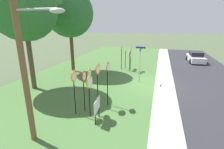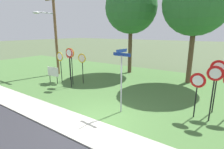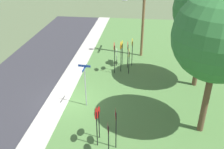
# 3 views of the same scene
# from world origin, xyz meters

# --- Properties ---
(ground_plane) EXTENTS (160.00, 160.00, 0.00)m
(ground_plane) POSITION_xyz_m (0.00, 0.00, 0.00)
(ground_plane) COLOR #4C5B3D
(road_asphalt) EXTENTS (44.00, 6.40, 0.01)m
(road_asphalt) POSITION_xyz_m (0.00, -4.80, 0.01)
(road_asphalt) COLOR #2D2D33
(road_asphalt) RESTS_ON ground_plane
(sidewalk_strip) EXTENTS (44.00, 1.60, 0.06)m
(sidewalk_strip) POSITION_xyz_m (0.00, -0.80, 0.03)
(sidewalk_strip) COLOR #ADAA9E
(sidewalk_strip) RESTS_ON ground_plane
(grass_median) EXTENTS (44.00, 12.00, 0.04)m
(grass_median) POSITION_xyz_m (0.00, 6.00, 0.02)
(grass_median) COLOR #477038
(grass_median) RESTS_ON ground_plane
(stop_sign_near_left) EXTENTS (0.60, 0.11, 2.46)m
(stop_sign_near_left) POSITION_xyz_m (-5.74, 3.75, 1.79)
(stop_sign_near_left) COLOR black
(stop_sign_near_left) RESTS_ON grass_median
(stop_sign_near_right) EXTENTS (0.65, 0.10, 2.73)m
(stop_sign_near_right) POSITION_xyz_m (-4.96, 3.22, 2.00)
(stop_sign_near_right) COLOR black
(stop_sign_near_right) RESTS_ON grass_median
(stop_sign_far_left) EXTENTS (0.61, 0.10, 2.78)m
(stop_sign_far_left) POSITION_xyz_m (-4.58, 2.71, 2.00)
(stop_sign_far_left) COLOR black
(stop_sign_far_left) RESTS_ON grass_median
(stop_sign_far_center) EXTENTS (0.69, 0.12, 2.30)m
(stop_sign_far_center) POSITION_xyz_m (-4.58, 3.93, 1.70)
(stop_sign_far_center) COLOR black
(stop_sign_far_center) RESTS_ON grass_median
(stop_sign_far_right) EXTENTS (0.69, 0.11, 2.38)m
(stop_sign_far_right) POSITION_xyz_m (-6.21, 3.22, 1.76)
(stop_sign_far_right) COLOR black
(stop_sign_far_right) RESTS_ON grass_median
(stop_sign_center_tall) EXTENTS (0.64, 0.10, 2.61)m
(stop_sign_center_tall) POSITION_xyz_m (-6.20, 4.10, 1.90)
(stop_sign_center_tall) COLOR black
(stop_sign_center_tall) RESTS_ON grass_median
(yield_sign_near_left) EXTENTS (0.69, 0.12, 2.61)m
(yield_sign_near_left) POSITION_xyz_m (4.18, 3.81, 1.98)
(yield_sign_near_left) COLOR black
(yield_sign_near_left) RESTS_ON grass_median
(yield_sign_near_right) EXTENTS (0.65, 0.10, 2.51)m
(yield_sign_near_right) POSITION_xyz_m (4.14, 2.77, 1.90)
(yield_sign_near_right) COLOR black
(yield_sign_near_right) RESTS_ON grass_median
(yield_sign_far_left) EXTENTS (0.67, 0.12, 2.12)m
(yield_sign_far_left) POSITION_xyz_m (3.51, 2.78, 1.60)
(yield_sign_far_left) COLOR black
(yield_sign_far_left) RESTS_ON grass_median
(yield_sign_far_right) EXTENTS (0.71, 0.14, 2.20)m
(yield_sign_far_right) POSITION_xyz_m (4.78, 3.49, 1.67)
(yield_sign_far_right) COLOR black
(yield_sign_far_right) RESTS_ON grass_median
(street_name_post) EXTENTS (0.96, 0.82, 3.10)m
(street_name_post) POSITION_xyz_m (0.42, 1.37, 1.88)
(street_name_post) COLOR #9EA0A8
(street_name_post) RESTS_ON grass_median
(utility_pole) EXTENTS (2.10, 2.14, 7.53)m
(utility_pole) POSITION_xyz_m (-8.67, 4.77, 4.14)
(utility_pole) COLOR brown
(utility_pole) RESTS_ON grass_median
(notice_board) EXTENTS (1.10, 0.15, 1.25)m
(notice_board) POSITION_xyz_m (-6.52, 2.71, 0.87)
(notice_board) COLOR black
(notice_board) RESTS_ON grass_median
(oak_tree_left) EXTENTS (4.68, 4.68, 8.35)m
(oak_tree_left) POSITION_xyz_m (-3.40, 9.22, 6.03)
(oak_tree_left) COLOR brown
(oak_tree_left) RESTS_ON grass_median
(oak_tree_right) EXTENTS (4.72, 4.72, 8.28)m
(oak_tree_right) POSITION_xyz_m (2.08, 8.70, 5.93)
(oak_tree_right) COLOR brown
(oak_tree_right) RESTS_ON grass_median
(parked_sedan_distant) EXTENTS (4.23, 2.02, 1.39)m
(parked_sedan_distant) POSITION_xyz_m (10.77, -4.86, 0.64)
(parked_sedan_distant) COLOR silver
(parked_sedan_distant) RESTS_ON road_asphalt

